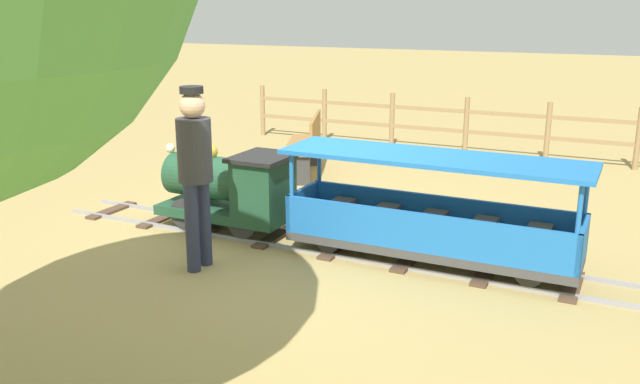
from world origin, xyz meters
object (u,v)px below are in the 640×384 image
(locomotive, at_px, (230,187))
(passenger_car, at_px, (431,220))
(park_bench, at_px, (306,145))
(conductor_person, at_px, (195,164))

(locomotive, height_order, passenger_car, locomotive)
(park_bench, bearing_deg, locomotive, -170.43)
(passenger_car, bearing_deg, conductor_person, 117.96)
(passenger_car, xyz_separation_m, conductor_person, (-0.97, 1.83, 0.53))
(locomotive, relative_size, passenger_car, 0.54)
(locomotive, bearing_deg, park_bench, 9.57)
(passenger_car, xyz_separation_m, park_bench, (2.54, 2.55, -0.01))
(park_bench, bearing_deg, passenger_car, -134.96)
(conductor_person, bearing_deg, park_bench, 11.58)
(passenger_car, relative_size, conductor_person, 1.67)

